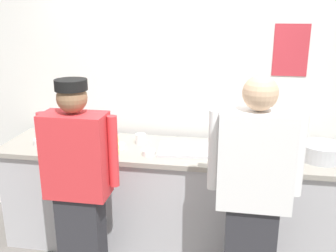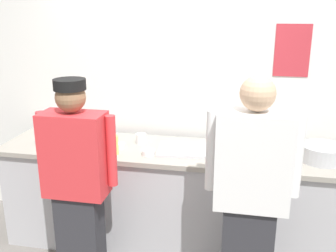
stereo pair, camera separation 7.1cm
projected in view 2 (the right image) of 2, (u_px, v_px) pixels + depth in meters
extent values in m
cube|color=silver|center=(185.00, 82.00, 3.54)|extent=(4.73, 0.10, 2.81)
cube|color=#B72D38|center=(292.00, 51.00, 3.23)|extent=(0.29, 0.01, 0.44)
cube|color=#B2B2B7|center=(175.00, 200.00, 3.39)|extent=(2.95, 0.63, 0.87)
cube|color=gray|center=(175.00, 152.00, 3.25)|extent=(3.01, 0.68, 0.04)
cube|color=#2D2D33|center=(81.00, 239.00, 2.91)|extent=(0.32, 0.20, 0.77)
cube|color=red|center=(75.00, 155.00, 2.71)|extent=(0.45, 0.24, 0.61)
cylinder|color=red|center=(44.00, 146.00, 2.78)|extent=(0.07, 0.07, 0.52)
cylinder|color=red|center=(112.00, 151.00, 2.69)|extent=(0.07, 0.07, 0.52)
sphere|color=#8C6647|center=(70.00, 97.00, 2.59)|extent=(0.21, 0.21, 0.21)
cylinder|color=black|center=(70.00, 84.00, 2.56)|extent=(0.22, 0.22, 0.07)
cube|color=white|center=(253.00, 161.00, 2.44)|extent=(0.47, 0.24, 0.64)
cylinder|color=white|center=(211.00, 151.00, 2.52)|extent=(0.07, 0.07, 0.54)
cylinder|color=white|center=(297.00, 157.00, 2.42)|extent=(0.07, 0.07, 0.54)
sphere|color=tan|center=(258.00, 93.00, 2.31)|extent=(0.22, 0.22, 0.22)
cylinder|color=white|center=(229.00, 156.00, 3.10)|extent=(0.20, 0.20, 0.01)
cylinder|color=white|center=(229.00, 154.00, 3.09)|extent=(0.20, 0.20, 0.01)
cylinder|color=white|center=(230.00, 153.00, 3.09)|extent=(0.20, 0.20, 0.01)
cylinder|color=white|center=(230.00, 152.00, 3.09)|extent=(0.20, 0.20, 0.01)
cylinder|color=white|center=(230.00, 150.00, 3.08)|extent=(0.20, 0.20, 0.01)
cylinder|color=white|center=(230.00, 149.00, 3.08)|extent=(0.20, 0.20, 0.01)
cylinder|color=white|center=(230.00, 147.00, 3.07)|extent=(0.20, 0.20, 0.01)
cylinder|color=white|center=(230.00, 146.00, 3.07)|extent=(0.20, 0.20, 0.01)
cylinder|color=white|center=(282.00, 151.00, 3.20)|extent=(0.22, 0.22, 0.01)
cylinder|color=white|center=(282.00, 150.00, 3.20)|extent=(0.22, 0.22, 0.01)
cylinder|color=white|center=(282.00, 148.00, 3.19)|extent=(0.22, 0.22, 0.01)
cylinder|color=white|center=(282.00, 147.00, 3.19)|extent=(0.22, 0.22, 0.01)
cylinder|color=#B7BABF|center=(322.00, 153.00, 2.99)|extent=(0.33, 0.33, 0.13)
cube|color=#B7BABF|center=(185.00, 150.00, 3.21)|extent=(0.48, 0.38, 0.02)
cylinder|color=#E5E066|center=(256.00, 140.00, 3.23)|extent=(0.06, 0.06, 0.17)
cone|color=#E5E066|center=(257.00, 128.00, 3.21)|extent=(0.05, 0.05, 0.04)
cylinder|color=#56A333|center=(62.00, 130.00, 3.51)|extent=(0.06, 0.06, 0.16)
cone|color=#56A333|center=(61.00, 119.00, 3.48)|extent=(0.05, 0.05, 0.04)
cylinder|color=#E5E066|center=(115.00, 145.00, 3.12)|extent=(0.06, 0.06, 0.16)
cone|color=#E5E066|center=(115.00, 134.00, 3.10)|extent=(0.05, 0.05, 0.04)
cylinder|color=white|center=(120.00, 146.00, 3.27)|extent=(0.08, 0.08, 0.04)
cylinder|color=#5B932D|center=(120.00, 144.00, 3.27)|extent=(0.07, 0.07, 0.01)
cylinder|color=white|center=(41.00, 141.00, 3.39)|extent=(0.11, 0.11, 0.05)
cylinder|color=orange|center=(41.00, 139.00, 3.38)|extent=(0.09, 0.09, 0.01)
cylinder|color=white|center=(97.00, 139.00, 3.45)|extent=(0.10, 0.10, 0.04)
cylinder|color=orange|center=(97.00, 137.00, 3.44)|extent=(0.08, 0.08, 0.01)
cylinder|color=white|center=(149.00, 153.00, 3.12)|extent=(0.11, 0.11, 0.04)
cylinder|color=red|center=(148.00, 151.00, 3.12)|extent=(0.09, 0.09, 0.01)
cylinder|color=white|center=(141.00, 139.00, 3.38)|extent=(0.09, 0.09, 0.09)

